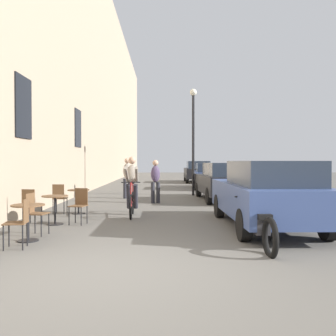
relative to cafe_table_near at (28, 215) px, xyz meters
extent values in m
plane|color=#5B5954|center=(2.02, -1.91, -0.52)|extent=(88.00, 88.00, 0.00)
cube|color=tan|center=(-1.43, 12.09, 6.43)|extent=(0.50, 68.00, 13.90)
cube|color=black|center=(-1.16, 2.80, 2.53)|extent=(0.04, 1.10, 1.70)
cube|color=black|center=(-1.16, 9.04, 2.54)|extent=(0.04, 1.10, 1.70)
cylinder|color=black|center=(0.00, 0.00, -0.51)|extent=(0.40, 0.40, 0.02)
cylinder|color=black|center=(0.00, 0.00, -0.16)|extent=(0.05, 0.05, 0.67)
cylinder|color=brown|center=(0.00, 0.00, 0.19)|extent=(0.64, 0.64, 0.02)
cylinder|color=black|center=(-0.14, -0.77, -0.30)|extent=(0.02, 0.02, 0.45)
cylinder|color=black|center=(-0.18, -0.45, -0.30)|extent=(0.02, 0.02, 0.45)
cylinder|color=black|center=(0.18, -0.73, -0.30)|extent=(0.02, 0.02, 0.45)
cylinder|color=black|center=(0.14, -0.41, -0.30)|extent=(0.02, 0.02, 0.45)
cube|color=brown|center=(0.00, -0.59, -0.06)|extent=(0.42, 0.42, 0.02)
cube|color=brown|center=(0.18, -0.57, 0.16)|extent=(0.06, 0.34, 0.42)
cylinder|color=black|center=(0.19, 0.68, -0.30)|extent=(0.02, 0.02, 0.45)
cylinder|color=black|center=(0.13, 0.36, -0.30)|extent=(0.02, 0.02, 0.45)
cylinder|color=black|center=(-0.13, 0.74, -0.30)|extent=(0.02, 0.02, 0.45)
cylinder|color=black|center=(-0.19, 0.42, -0.30)|extent=(0.02, 0.02, 0.45)
cube|color=brown|center=(0.00, 0.55, -0.06)|extent=(0.44, 0.44, 0.02)
cube|color=brown|center=(-0.18, 0.58, 0.16)|extent=(0.08, 0.34, 0.42)
cylinder|color=black|center=(-0.03, 1.83, -0.51)|extent=(0.40, 0.40, 0.02)
cylinder|color=black|center=(-0.03, 1.83, -0.16)|extent=(0.05, 0.05, 0.67)
cylinder|color=brown|center=(-0.03, 1.83, 0.19)|extent=(0.64, 0.64, 0.02)
cylinder|color=black|center=(0.67, 1.63, -0.30)|extent=(0.02, 0.02, 0.45)
cylinder|color=black|center=(0.35, 1.71, -0.30)|extent=(0.02, 0.02, 0.45)
cylinder|color=black|center=(0.74, 1.95, -0.30)|extent=(0.02, 0.02, 0.45)
cylinder|color=black|center=(0.43, 2.02, -0.30)|extent=(0.02, 0.02, 0.45)
cube|color=brown|center=(0.55, 1.83, -0.06)|extent=(0.46, 0.46, 0.02)
cube|color=brown|center=(0.59, 2.00, 0.16)|extent=(0.34, 0.10, 0.42)
cylinder|color=black|center=(-0.71, 2.02, -0.30)|extent=(0.02, 0.02, 0.45)
cylinder|color=black|center=(-0.40, 1.95, -0.30)|extent=(0.02, 0.02, 0.45)
cylinder|color=black|center=(-0.77, 1.70, -0.30)|extent=(0.02, 0.02, 0.45)
cylinder|color=black|center=(-0.46, 1.64, -0.30)|extent=(0.02, 0.02, 0.45)
cube|color=brown|center=(-0.59, 1.83, -0.06)|extent=(0.45, 0.45, 0.02)
cube|color=brown|center=(-0.62, 1.65, 0.16)|extent=(0.34, 0.08, 0.42)
cylinder|color=black|center=(0.12, 3.65, -0.51)|extent=(0.40, 0.40, 0.02)
cylinder|color=black|center=(0.12, 3.65, -0.16)|extent=(0.05, 0.05, 0.67)
cylinder|color=brown|center=(0.12, 3.65, 0.19)|extent=(0.64, 0.64, 0.02)
cylinder|color=black|center=(-0.59, 3.82, -0.30)|extent=(0.02, 0.02, 0.45)
cylinder|color=black|center=(-0.26, 3.81, -0.30)|extent=(0.02, 0.02, 0.45)
cylinder|color=black|center=(-0.59, 3.49, -0.30)|extent=(0.02, 0.02, 0.45)
cylinder|color=black|center=(-0.27, 3.49, -0.30)|extent=(0.02, 0.02, 0.45)
cube|color=brown|center=(-0.43, 3.65, -0.06)|extent=(0.38, 0.38, 0.02)
cube|color=brown|center=(-0.43, 3.47, 0.16)|extent=(0.34, 0.02, 0.42)
torus|color=black|center=(1.79, 2.59, -0.19)|extent=(0.07, 0.71, 0.71)
torus|color=black|center=(1.75, 3.64, -0.19)|extent=(0.07, 0.71, 0.71)
cylinder|color=maroon|center=(1.76, 3.55, 0.09)|extent=(0.04, 0.22, 0.58)
cylinder|color=maroon|center=(1.77, 3.05, 0.43)|extent=(0.06, 0.83, 0.14)
cylinder|color=maroon|center=(1.79, 2.62, 0.14)|extent=(0.04, 0.09, 0.67)
cylinder|color=maroon|center=(1.77, 3.14, -0.15)|extent=(0.07, 1.00, 0.12)
cylinder|color=black|center=(1.79, 2.64, 0.48)|extent=(0.52, 0.04, 0.03)
ellipsoid|color=black|center=(1.76, 3.46, 0.41)|extent=(0.12, 0.24, 0.06)
ellipsoid|color=#9E9384|center=(1.76, 3.38, 0.68)|extent=(0.35, 0.36, 0.59)
sphere|color=tan|center=(1.76, 3.34, 1.08)|extent=(0.22, 0.22, 0.22)
cylinder|color=#26262D|center=(1.86, 3.31, 0.03)|extent=(0.14, 0.40, 0.75)
cylinder|color=#26262D|center=(1.66, 3.30, 0.03)|extent=(0.14, 0.40, 0.75)
cylinder|color=#9E9384|center=(1.92, 3.00, 0.68)|extent=(0.13, 0.75, 0.48)
cylinder|color=#9E9384|center=(1.63, 2.99, 0.68)|extent=(0.10, 0.75, 0.48)
cylinder|color=#26262D|center=(2.28, 6.22, -0.13)|extent=(0.14, 0.14, 0.79)
cylinder|color=#26262D|center=(2.48, 6.26, -0.13)|extent=(0.14, 0.14, 0.79)
ellipsoid|color=#4C3D5B|center=(2.38, 6.24, 0.58)|extent=(0.38, 0.30, 0.62)
sphere|color=tan|center=(2.38, 6.24, 0.99)|extent=(0.22, 0.22, 0.22)
cylinder|color=#26262D|center=(1.26, 7.97, -0.10)|extent=(0.14, 0.14, 0.83)
cylinder|color=#26262D|center=(1.06, 7.94, -0.10)|extent=(0.14, 0.14, 0.83)
ellipsoid|color=#9E9384|center=(1.16, 7.95, 0.64)|extent=(0.37, 0.29, 0.66)
sphere|color=tan|center=(1.16, 7.95, 1.07)|extent=(0.22, 0.22, 0.22)
cylinder|color=black|center=(4.06, 9.31, 1.78)|extent=(0.12, 0.12, 4.60)
sphere|color=silver|center=(4.06, 9.31, 4.22)|extent=(0.32, 0.32, 0.32)
cube|color=#384C84|center=(5.08, 1.41, 0.16)|extent=(1.87, 4.45, 0.72)
cube|color=#283342|center=(5.09, 0.87, 0.79)|extent=(1.56, 2.41, 0.54)
cylinder|color=black|center=(4.24, 2.87, -0.20)|extent=(0.21, 0.64, 0.64)
cylinder|color=black|center=(5.91, 2.88, -0.20)|extent=(0.21, 0.64, 0.64)
cylinder|color=black|center=(4.25, -0.06, -0.20)|extent=(0.21, 0.64, 0.64)
cylinder|color=black|center=(5.93, -0.05, -0.20)|extent=(0.21, 0.64, 0.64)
cube|color=black|center=(5.09, 7.27, 0.13)|extent=(1.93, 4.31, 0.69)
cube|color=#283342|center=(5.11, 6.76, 0.73)|extent=(1.57, 2.35, 0.51)
cylinder|color=black|center=(4.24, 8.64, -0.21)|extent=(0.22, 0.62, 0.61)
cylinder|color=black|center=(5.84, 8.70, -0.21)|extent=(0.22, 0.62, 0.61)
cylinder|color=black|center=(4.35, 5.84, -0.21)|extent=(0.22, 0.62, 0.61)
cylinder|color=black|center=(5.95, 5.90, -0.21)|extent=(0.22, 0.62, 0.61)
cube|color=#384C84|center=(5.30, 13.41, 0.11)|extent=(1.87, 4.20, 0.67)
cube|color=#283342|center=(5.29, 12.92, 0.70)|extent=(1.52, 2.28, 0.50)
cylinder|color=black|center=(4.58, 14.81, -0.22)|extent=(0.21, 0.60, 0.60)
cylinder|color=black|center=(6.13, 14.75, -0.22)|extent=(0.21, 0.60, 0.60)
cylinder|color=black|center=(4.47, 12.08, -0.22)|extent=(0.21, 0.60, 0.60)
cylinder|color=black|center=(6.03, 12.02, -0.22)|extent=(0.21, 0.60, 0.60)
cube|color=black|center=(5.25, 19.41, 0.16)|extent=(1.92, 4.47, 0.72)
cube|color=#283342|center=(5.24, 18.88, 0.79)|extent=(1.59, 2.43, 0.54)
cylinder|color=black|center=(4.44, 20.89, -0.20)|extent=(0.22, 0.64, 0.64)
cylinder|color=black|center=(6.11, 20.86, -0.20)|extent=(0.22, 0.64, 0.64)
cylinder|color=black|center=(4.39, 17.96, -0.20)|extent=(0.22, 0.64, 0.64)
cylinder|color=black|center=(6.06, 17.93, -0.20)|extent=(0.22, 0.64, 0.64)
torus|color=black|center=(4.43, 0.28, -0.22)|extent=(0.09, 0.69, 0.69)
torus|color=black|center=(4.44, -1.17, -0.22)|extent=(0.10, 0.70, 0.70)
cube|color=#333338|center=(4.43, -0.44, -0.12)|extent=(0.25, 0.76, 0.28)
ellipsoid|color=maroon|center=(4.43, -0.34, 0.10)|extent=(0.28, 0.52, 0.24)
cube|color=black|center=(4.43, -0.72, 0.08)|extent=(0.24, 0.44, 0.10)
cylinder|color=black|center=(4.43, 0.18, 0.33)|extent=(0.62, 0.03, 0.03)
camera|label=1|loc=(2.65, -6.98, 1.05)|focal=37.84mm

